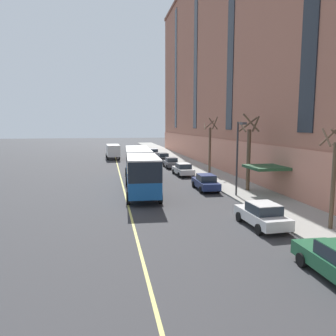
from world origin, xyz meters
The scene contains 16 objects.
ground_plane centered at (0.00, 0.00, 0.00)m, with size 260.00×260.00×0.00m, color #38383A.
sidewalk centered at (9.00, 3.00, 0.07)m, with size 4.89×160.00×0.15m, color #9E9B93.
apartment_facade centered at (17.43, 0.00, 16.77)m, with size 15.20×110.00×33.57m.
city_bus centered at (-0.73, 1.55, 2.13)m, with size 3.68×18.49×3.67m.
parked_car_darkgray_0 centered at (5.28, 15.35, 0.78)m, with size 1.92×4.41×1.56m.
parked_car_navy_2 centered at (5.40, -1.57, 0.78)m, with size 1.97×4.72×1.56m.
parked_car_white_3 centered at (5.40, -13.45, 0.78)m, with size 2.10×4.35×1.56m.
parked_car_black_4 centered at (5.37, 23.03, 0.78)m, with size 1.97×4.65×1.56m.
parked_car_white_5 centered at (5.35, 7.87, 0.78)m, with size 2.11×4.72×1.56m.
parked_car_silver_6 centered at (5.21, 33.35, 0.78)m, with size 2.08×4.57×1.56m.
box_truck centered at (-2.95, 29.60, 1.60)m, with size 2.60×7.61×2.73m.
street_tree_near_corner centered at (9.12, -14.83, 3.28)m, with size 1.70×1.70×5.97m.
street_tree_mid_block centered at (9.13, -2.98, 3.74)m, with size 2.04×2.07×7.21m.
street_tree_far_uptown centered at (9.15, 8.88, 3.72)m, with size 1.77×1.76×7.21m.
street_lamp centered at (7.16, -5.24, 4.13)m, with size 0.36×1.48×6.43m.
lane_centerline centered at (-2.43, 3.00, 0.00)m, with size 0.16×140.00×0.01m, color #E0D66B.
Camera 1 is at (-3.93, -31.74, 6.31)m, focal length 35.00 mm.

